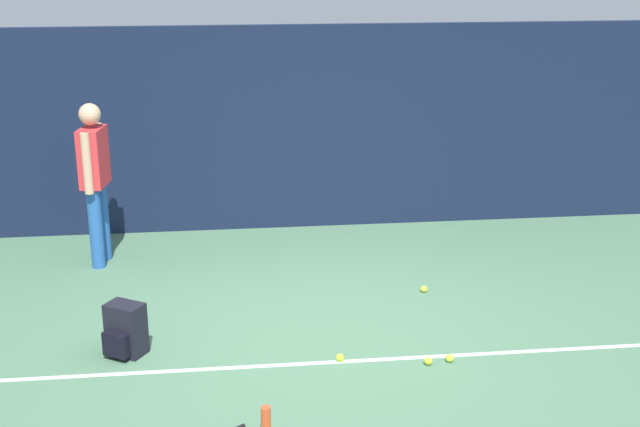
{
  "coord_description": "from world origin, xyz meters",
  "views": [
    {
      "loc": [
        -0.79,
        -6.46,
        3.27
      ],
      "look_at": [
        0.0,
        0.4,
        1.0
      ],
      "focal_mm": 47.28,
      "sensor_mm": 36.0,
      "label": 1
    }
  ],
  "objects_px": {
    "backpack": "(125,331)",
    "water_bottle": "(266,422)",
    "tennis_ball_far_left": "(340,358)",
    "tennis_player": "(95,174)",
    "tennis_ball_near_player": "(450,358)",
    "tennis_ball_by_fence": "(424,289)",
    "tennis_ball_mid_court": "(428,361)"
  },
  "relations": [
    {
      "from": "tennis_ball_near_player",
      "to": "tennis_ball_far_left",
      "type": "distance_m",
      "value": 0.89
    },
    {
      "from": "tennis_player",
      "to": "tennis_ball_far_left",
      "type": "height_order",
      "value": "tennis_player"
    },
    {
      "from": "backpack",
      "to": "tennis_ball_mid_court",
      "type": "relative_size",
      "value": 6.67
    },
    {
      "from": "backpack",
      "to": "tennis_ball_by_fence",
      "type": "bearing_deg",
      "value": 51.17
    },
    {
      "from": "backpack",
      "to": "water_bottle",
      "type": "height_order",
      "value": "backpack"
    },
    {
      "from": "tennis_ball_by_fence",
      "to": "tennis_ball_far_left",
      "type": "distance_m",
      "value": 1.64
    },
    {
      "from": "tennis_ball_by_fence",
      "to": "water_bottle",
      "type": "xyz_separation_m",
      "value": [
        -1.65,
        -2.3,
        0.08
      ]
    },
    {
      "from": "tennis_player",
      "to": "backpack",
      "type": "distance_m",
      "value": 2.29
    },
    {
      "from": "tennis_ball_near_player",
      "to": "water_bottle",
      "type": "xyz_separation_m",
      "value": [
        -1.53,
        -0.9,
        0.08
      ]
    },
    {
      "from": "tennis_ball_far_left",
      "to": "tennis_ball_mid_court",
      "type": "bearing_deg",
      "value": -11.01
    },
    {
      "from": "tennis_ball_near_player",
      "to": "tennis_ball_by_fence",
      "type": "height_order",
      "value": "same"
    },
    {
      "from": "tennis_ball_far_left",
      "to": "tennis_ball_near_player",
      "type": "bearing_deg",
      "value": -7.01
    },
    {
      "from": "tennis_ball_by_fence",
      "to": "tennis_ball_near_player",
      "type": "bearing_deg",
      "value": -94.89
    },
    {
      "from": "tennis_ball_far_left",
      "to": "water_bottle",
      "type": "height_order",
      "value": "water_bottle"
    },
    {
      "from": "tennis_player",
      "to": "tennis_ball_mid_court",
      "type": "xyz_separation_m",
      "value": [
        2.89,
        -2.58,
        -0.93
      ]
    },
    {
      "from": "tennis_player",
      "to": "tennis_ball_near_player",
      "type": "xyz_separation_m",
      "value": [
        3.08,
        -2.56,
        -0.93
      ]
    },
    {
      "from": "tennis_player",
      "to": "tennis_ball_mid_court",
      "type": "distance_m",
      "value": 3.99
    },
    {
      "from": "backpack",
      "to": "tennis_ball_by_fence",
      "type": "relative_size",
      "value": 6.67
    },
    {
      "from": "tennis_ball_far_left",
      "to": "backpack",
      "type": "bearing_deg",
      "value": 169.14
    },
    {
      "from": "tennis_player",
      "to": "tennis_ball_by_fence",
      "type": "relative_size",
      "value": 25.76
    },
    {
      "from": "tennis_player",
      "to": "backpack",
      "type": "xyz_separation_m",
      "value": [
        0.46,
        -2.12,
        -0.76
      ]
    },
    {
      "from": "tennis_ball_near_player",
      "to": "tennis_ball_by_fence",
      "type": "relative_size",
      "value": 1.0
    },
    {
      "from": "backpack",
      "to": "tennis_ball_far_left",
      "type": "bearing_deg",
      "value": 20.9
    },
    {
      "from": "backpack",
      "to": "water_bottle",
      "type": "distance_m",
      "value": 1.73
    },
    {
      "from": "tennis_player",
      "to": "water_bottle",
      "type": "height_order",
      "value": "tennis_player"
    },
    {
      "from": "tennis_player",
      "to": "tennis_ball_far_left",
      "type": "xyz_separation_m",
      "value": [
        2.2,
        -2.45,
        -0.93
      ]
    },
    {
      "from": "tennis_ball_by_fence",
      "to": "tennis_ball_mid_court",
      "type": "bearing_deg",
      "value": -101.96
    },
    {
      "from": "tennis_player",
      "to": "tennis_ball_far_left",
      "type": "bearing_deg",
      "value": -129.38
    },
    {
      "from": "backpack",
      "to": "tennis_ball_by_fence",
      "type": "height_order",
      "value": "backpack"
    },
    {
      "from": "backpack",
      "to": "water_bottle",
      "type": "bearing_deg",
      "value": -19.36
    },
    {
      "from": "tennis_ball_near_player",
      "to": "tennis_ball_mid_court",
      "type": "height_order",
      "value": "same"
    },
    {
      "from": "tennis_ball_mid_court",
      "to": "tennis_ball_far_left",
      "type": "distance_m",
      "value": 0.71
    }
  ]
}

